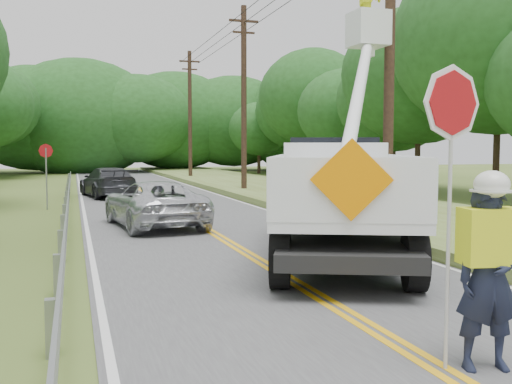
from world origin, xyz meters
name	(u,v)px	position (x,y,z in m)	size (l,w,h in m)	color
ground	(404,349)	(0.00, 0.00, 0.00)	(140.00, 140.00, 0.00)	#415420
road	(188,218)	(0.00, 14.00, 0.01)	(7.20, 96.00, 0.03)	#48474A
guardrail	(68,204)	(-4.02, 14.91, 0.55)	(0.18, 48.00, 0.77)	gray
utility_poles	(291,81)	(5.00, 17.02, 5.27)	(1.60, 43.30, 10.00)	black
tall_grass_verge	(368,208)	(7.10, 14.00, 0.15)	(7.00, 96.00, 0.30)	#576529
treeline_right	(419,82)	(15.54, 23.65, 6.32)	(10.57, 55.33, 12.26)	#332319
treeline_horizon	(133,119)	(2.29, 56.07, 5.50)	(57.74, 15.41, 12.64)	#1F4819
flagger	(488,264)	(0.49, -0.87, 1.20)	(1.24, 0.62, 3.32)	#191E33
bucket_truck	(339,180)	(2.34, 6.72, 1.69)	(5.68, 8.19, 7.50)	black
suv_silver	(154,204)	(-1.42, 12.09, 0.73)	(2.37, 5.13, 1.43)	silver
suv_darkgrey	(108,182)	(-2.16, 23.92, 0.76)	(2.09, 5.13, 1.49)	#313338
stop_sign_permanent	(46,166)	(-4.83, 18.50, 1.76)	(0.55, 0.16, 2.64)	gray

